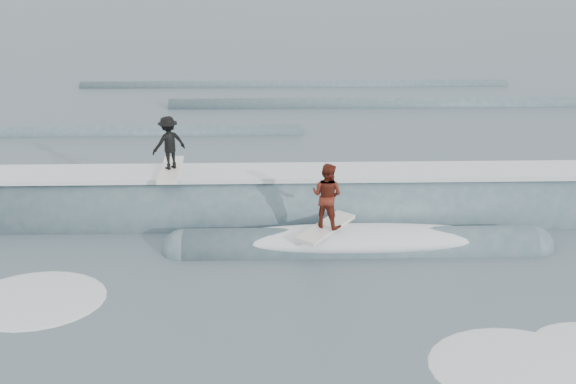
{
  "coord_description": "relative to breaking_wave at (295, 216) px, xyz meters",
  "views": [
    {
      "loc": [
        -0.37,
        -10.62,
        7.75
      ],
      "look_at": [
        0.0,
        5.23,
        1.1
      ],
      "focal_mm": 40.0,
      "sensor_mm": 36.0,
      "label": 1
    }
  ],
  "objects": [
    {
      "name": "surfer_black",
      "position": [
        -3.47,
        0.26,
        2.05
      ],
      "size": [
        1.11,
        2.02,
        1.59
      ],
      "color": "silver",
      "rests_on": "ground"
    },
    {
      "name": "far_swells",
      "position": [
        -0.87,
        11.68,
        -0.03
      ],
      "size": [
        38.12,
        8.65,
        0.8
      ],
      "color": "#395661",
      "rests_on": "ground"
    },
    {
      "name": "ground",
      "position": [
        -0.21,
        -5.97,
        -0.03
      ],
      "size": [
        160.0,
        160.0,
        0.0
      ],
      "primitive_type": "plane",
      "color": "#435862",
      "rests_on": "ground"
    },
    {
      "name": "surfer_red",
      "position": [
        0.73,
        -1.94,
        1.37
      ],
      "size": [
        1.64,
        1.93,
        1.78
      ],
      "color": "silver",
      "rests_on": "ground"
    },
    {
      "name": "breaking_wave",
      "position": [
        0.0,
        0.0,
        0.0
      ],
      "size": [
        23.05,
        4.05,
        2.54
      ],
      "color": "#395661",
      "rests_on": "ground"
    }
  ]
}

